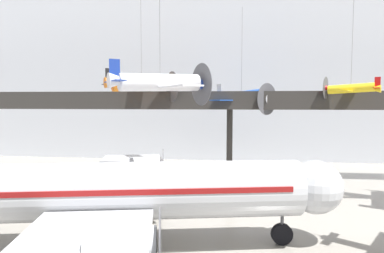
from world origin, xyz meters
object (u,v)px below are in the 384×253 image
(suspended_plane_orange_highwing, at_px, (142,84))
(suspended_plane_blue_trainer, at_px, (241,97))
(suspended_plane_white_twin, at_px, (160,83))
(suspended_plane_yellow_lowwing, at_px, (351,89))
(airliner_silver_main, at_px, (88,193))

(suspended_plane_orange_highwing, bearing_deg, suspended_plane_blue_trainer, -8.55)
(suspended_plane_white_twin, distance_m, suspended_plane_orange_highwing, 12.10)
(suspended_plane_white_twin, relative_size, suspended_plane_orange_highwing, 1.02)
(suspended_plane_yellow_lowwing, distance_m, suspended_plane_orange_highwing, 21.28)
(airliner_silver_main, xyz_separation_m, suspended_plane_orange_highwing, (-1.20, 16.68, 7.06))
(airliner_silver_main, height_order, suspended_plane_yellow_lowwing, suspended_plane_yellow_lowwing)
(suspended_plane_yellow_lowwing, distance_m, suspended_plane_blue_trainer, 11.61)
(airliner_silver_main, height_order, suspended_plane_orange_highwing, suspended_plane_orange_highwing)
(airliner_silver_main, xyz_separation_m, suspended_plane_yellow_lowwing, (20.06, 17.48, 6.51))
(suspended_plane_orange_highwing, distance_m, suspended_plane_blue_trainer, 11.79)
(suspended_plane_white_twin, bearing_deg, airliner_silver_main, -154.02)
(airliner_silver_main, height_order, suspended_plane_blue_trainer, suspended_plane_blue_trainer)
(airliner_silver_main, height_order, suspended_plane_white_twin, suspended_plane_white_twin)
(suspended_plane_yellow_lowwing, xyz_separation_m, suspended_plane_orange_highwing, (-21.26, -0.80, 0.55))
(airliner_silver_main, bearing_deg, suspended_plane_white_twin, 48.70)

